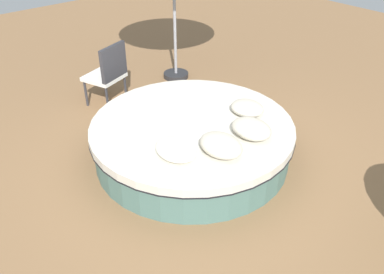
% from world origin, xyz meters
% --- Properties ---
extents(ground_plane, '(16.00, 16.00, 0.00)m').
position_xyz_m(ground_plane, '(0.00, 0.00, 0.00)').
color(ground_plane, olive).
extents(round_bed, '(2.49, 2.49, 0.50)m').
position_xyz_m(round_bed, '(0.00, 0.00, 0.26)').
color(round_bed, '#4C726B').
rests_on(round_bed, ground_plane).
extents(throw_pillow_0, '(0.51, 0.39, 0.16)m').
position_xyz_m(throw_pillow_0, '(-0.39, 0.56, 0.58)').
color(throw_pillow_0, silver).
rests_on(throw_pillow_0, round_bed).
extents(throw_pillow_1, '(0.52, 0.40, 0.20)m').
position_xyz_m(throw_pillow_1, '(-0.67, 0.17, 0.60)').
color(throw_pillow_1, beige).
rests_on(throw_pillow_1, round_bed).
extents(throw_pillow_2, '(0.50, 0.40, 0.19)m').
position_xyz_m(throw_pillow_2, '(-0.65, -0.34, 0.59)').
color(throw_pillow_2, beige).
rests_on(throw_pillow_2, round_bed).
extents(throw_pillow_3, '(0.43, 0.38, 0.16)m').
position_xyz_m(throw_pillow_3, '(-0.27, -0.68, 0.58)').
color(throw_pillow_3, beige).
rests_on(throw_pillow_3, round_bed).
extents(patio_chair, '(0.64, 0.66, 0.98)m').
position_xyz_m(patio_chair, '(1.88, 0.03, 0.56)').
color(patio_chair, '#333338').
rests_on(patio_chair, ground_plane).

